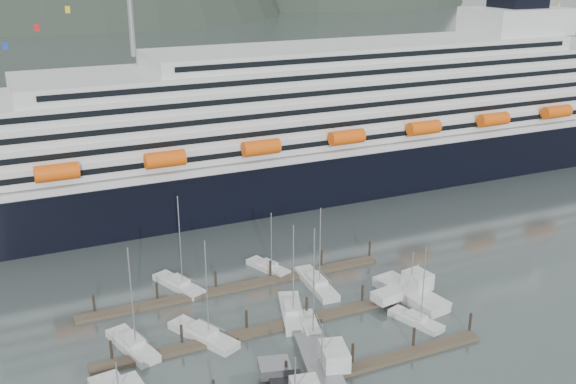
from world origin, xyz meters
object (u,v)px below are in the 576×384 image
object	(u,v)px
cruise_ship	(325,131)
sailboat_h	(416,321)
sailboat_a	(133,346)
trawler_c	(320,368)
sailboat_g	(316,284)
trawler_e	(410,293)
sailboat_b	(203,335)
sailboat_d	(311,334)
sailboat_e	(179,285)
sailboat_f	(268,268)
sailboat_c	(292,313)

from	to	relation	value
cruise_ship	sailboat_h	world-z (taller)	cruise_ship
sailboat_a	trawler_c	world-z (taller)	sailboat_a
sailboat_g	trawler_e	bearing A→B (deg)	-127.01
sailboat_b	sailboat_d	xyz separation A→B (m)	(13.20, -5.54, 0.00)
sailboat_e	sailboat_f	distance (m)	14.82
sailboat_e	trawler_c	xyz separation A→B (m)	(9.39, -29.13, 0.53)
sailboat_c	trawler_c	world-z (taller)	sailboat_c
trawler_c	sailboat_h	bearing A→B (deg)	-58.98
sailboat_b	sailboat_d	bearing A→B (deg)	-138.61
sailboat_d	sailboat_h	xyz separation A→B (m)	(14.71, -2.84, -0.04)
sailboat_e	sailboat_h	bearing A→B (deg)	-153.03
cruise_ship	sailboat_g	xyz separation A→B (m)	(-23.72, -43.35, -11.61)
sailboat_b	trawler_c	size ratio (longest dim) A/B	0.95
sailboat_b	sailboat_d	size ratio (longest dim) A/B	0.90
sailboat_d	sailboat_g	distance (m)	14.39
sailboat_e	sailboat_h	xyz separation A→B (m)	(26.92, -23.77, -0.03)
cruise_ship	sailboat_f	distance (m)	46.39
sailboat_c	trawler_c	bearing A→B (deg)	-173.18
sailboat_a	cruise_ship	bearing A→B (deg)	-62.31
cruise_ship	sailboat_e	distance (m)	56.63
sailboat_b	sailboat_h	world-z (taller)	sailboat_b
cruise_ship	sailboat_b	distance (m)	67.85
cruise_ship	trawler_e	size ratio (longest dim) A/B	16.10
cruise_ship	trawler_c	distance (m)	73.21
sailboat_d	sailboat_f	world-z (taller)	sailboat_d
sailboat_b	sailboat_e	xyz separation A→B (m)	(0.98, 15.39, -0.00)
sailboat_a	sailboat_d	bearing A→B (deg)	-122.16
sailboat_d	sailboat_c	bearing A→B (deg)	13.82
sailboat_g	cruise_ship	bearing A→B (deg)	-25.60
sailboat_h	cruise_ship	bearing A→B (deg)	-33.87
sailboat_f	sailboat_b	bearing A→B (deg)	113.60
sailboat_g	sailboat_h	world-z (taller)	sailboat_g
sailboat_d	sailboat_h	distance (m)	14.98
trawler_c	sailboat_g	bearing A→B (deg)	-11.52
sailboat_b	sailboat_c	world-z (taller)	sailboat_b
cruise_ship	sailboat_h	bearing A→B (deg)	-105.33
trawler_e	trawler_c	bearing A→B (deg)	109.83
sailboat_b	sailboat_f	size ratio (longest dim) A/B	1.43
sailboat_e	sailboat_g	xyz separation A→B (m)	(19.29, -8.40, -0.01)
sailboat_c	trawler_c	size ratio (longest dim) A/B	0.94
cruise_ship	trawler_c	world-z (taller)	cruise_ship
trawler_e	sailboat_e	bearing A→B (deg)	50.42
sailboat_d	trawler_c	bearing A→B (deg)	174.91
sailboat_d	sailboat_f	bearing A→B (deg)	6.86
sailboat_d	sailboat_e	distance (m)	24.23
sailboat_e	sailboat_c	bearing A→B (deg)	-162.23
cruise_ship	sailboat_d	size ratio (longest dim) A/B	12.71
sailboat_c	sailboat_g	bearing A→B (deg)	-29.15
sailboat_g	trawler_c	distance (m)	22.99
cruise_ship	sailboat_a	distance (m)	73.17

